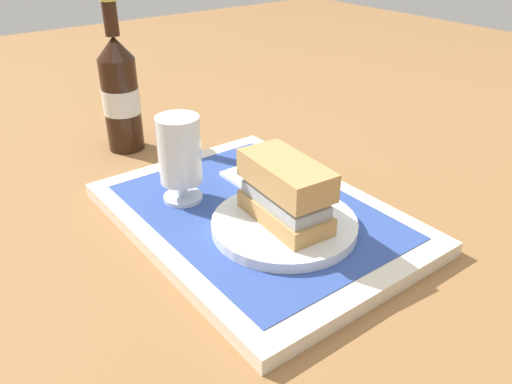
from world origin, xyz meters
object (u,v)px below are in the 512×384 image
(plate, at_px, (282,226))
(beer_bottle, at_px, (120,93))
(sandwich, at_px, (281,191))
(beer_glass, at_px, (180,156))

(plate, xyz_separation_m, beer_bottle, (0.41, 0.03, 0.08))
(sandwich, distance_m, beer_glass, 0.16)
(plate, xyz_separation_m, sandwich, (0.00, -0.00, 0.05))
(plate, bearing_deg, sandwich, -4.55)
(plate, xyz_separation_m, beer_glass, (0.15, 0.06, 0.06))
(beer_glass, bearing_deg, sandwich, -157.48)
(beer_glass, height_order, beer_bottle, beer_bottle)
(plate, height_order, beer_glass, beer_glass)
(beer_bottle, bearing_deg, beer_glass, 172.97)
(plate, distance_m, beer_glass, 0.17)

